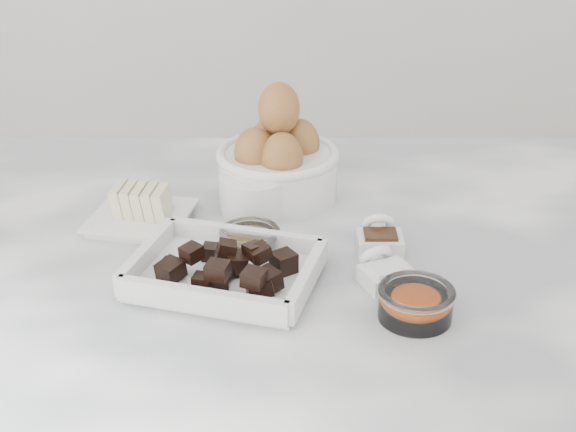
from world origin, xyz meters
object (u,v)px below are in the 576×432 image
object	(u,v)px
butter_plate	(139,210)
zest_bowl	(416,302)
honey_bowl	(250,241)
egg_bowl	(278,160)
vanilla_spoon	(379,237)
sugar_ramekin	(254,193)
chocolate_dish	(225,265)
salt_spoon	(384,271)

from	to	relation	value
butter_plate	zest_bowl	size ratio (longest dim) A/B	1.74
honey_bowl	butter_plate	bearing A→B (deg)	152.36
egg_bowl	honey_bowl	xyz separation A→B (m)	(-0.03, -0.17, -0.04)
honey_bowl	zest_bowl	distance (m)	0.23
vanilla_spoon	sugar_ramekin	bearing A→B (deg)	149.27
chocolate_dish	honey_bowl	xyz separation A→B (m)	(0.03, 0.07, -0.01)
chocolate_dish	egg_bowl	distance (m)	0.25
salt_spoon	vanilla_spoon	bearing A→B (deg)	88.00
vanilla_spoon	salt_spoon	bearing A→B (deg)	-92.00
honey_bowl	sugar_ramekin	bearing A→B (deg)	89.62
chocolate_dish	zest_bowl	xyz separation A→B (m)	(0.21, -0.07, -0.00)
butter_plate	salt_spoon	world-z (taller)	butter_plate
butter_plate	egg_bowl	distance (m)	0.21
butter_plate	sugar_ramekin	distance (m)	0.15
zest_bowl	honey_bowl	bearing A→B (deg)	142.30
sugar_ramekin	egg_bowl	xyz separation A→B (m)	(0.03, 0.06, 0.02)
zest_bowl	salt_spoon	world-z (taller)	salt_spoon
egg_bowl	salt_spoon	xyz separation A→B (m)	(0.13, -0.23, -0.04)
butter_plate	zest_bowl	bearing A→B (deg)	-33.45
sugar_ramekin	egg_bowl	world-z (taller)	egg_bowl
butter_plate	egg_bowl	xyz separation A→B (m)	(0.18, 0.09, 0.03)
zest_bowl	vanilla_spoon	distance (m)	0.16
sugar_ramekin	zest_bowl	xyz separation A→B (m)	(0.18, -0.25, -0.01)
egg_bowl	zest_bowl	world-z (taller)	egg_bowl
vanilla_spoon	chocolate_dish	bearing A→B (deg)	-155.66
butter_plate	honey_bowl	xyz separation A→B (m)	(0.15, -0.08, -0.00)
sugar_ramekin	zest_bowl	bearing A→B (deg)	-53.92
butter_plate	vanilla_spoon	distance (m)	0.32
chocolate_dish	honey_bowl	world-z (taller)	chocolate_dish
sugar_ramekin	zest_bowl	distance (m)	0.31
butter_plate	egg_bowl	world-z (taller)	egg_bowl
chocolate_dish	zest_bowl	distance (m)	0.22
chocolate_dish	salt_spoon	size ratio (longest dim) A/B	2.93
butter_plate	salt_spoon	bearing A→B (deg)	-25.39
butter_plate	sugar_ramekin	size ratio (longest dim) A/B	1.59
egg_bowl	zest_bowl	bearing A→B (deg)	-63.78
honey_bowl	zest_bowl	xyz separation A→B (m)	(0.18, -0.14, 0.00)
zest_bowl	vanilla_spoon	world-z (taller)	vanilla_spoon
egg_bowl	honey_bowl	distance (m)	0.17
zest_bowl	salt_spoon	xyz separation A→B (m)	(-0.03, 0.07, -0.01)
sugar_ramekin	salt_spoon	xyz separation A→B (m)	(0.16, -0.18, -0.02)
chocolate_dish	zest_bowl	size ratio (longest dim) A/B	2.88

